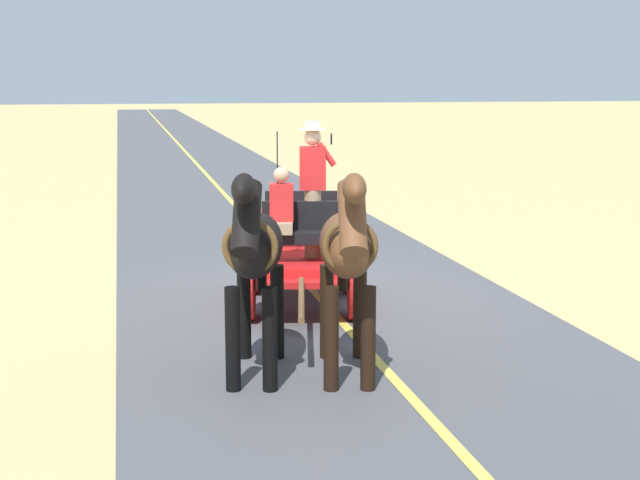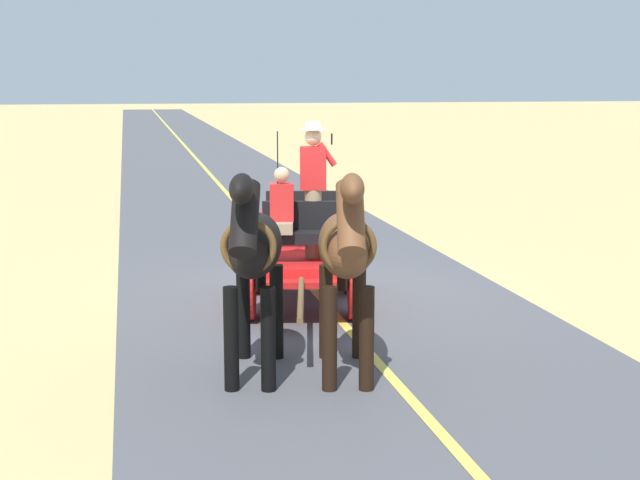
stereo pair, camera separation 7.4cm
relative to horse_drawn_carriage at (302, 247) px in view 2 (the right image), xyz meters
name	(u,v)px [view 2 (the right image)]	position (x,y,z in m)	size (l,w,h in m)	color
ground_plane	(317,295)	(-0.33, -0.62, -0.82)	(200.00, 200.00, 0.00)	tan
road_surface	(317,294)	(-0.33, -0.62, -0.81)	(5.59, 160.00, 0.01)	#4C4C51
road_centre_stripe	(317,294)	(-0.33, -0.62, -0.81)	(0.12, 160.00, 0.00)	#DBCC4C
horse_drawn_carriage	(302,247)	(0.00, 0.00, 0.00)	(1.85, 4.51, 2.50)	red
horse_near_side	(346,251)	(0.12, 3.06, 0.51)	(0.83, 2.15, 2.21)	brown
horse_off_side	(253,251)	(1.05, 2.88, 0.51)	(0.90, 2.15, 2.21)	black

